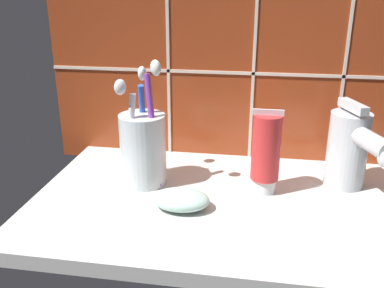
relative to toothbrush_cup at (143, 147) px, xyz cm
name	(u,v)px	position (x,y,z in cm)	size (l,w,h in cm)	color
sink_counter	(234,206)	(14.03, -3.47, -6.84)	(57.11, 34.11, 2.00)	silver
tile_wall_backsplash	(246,40)	(14.04, 13.83, 14.20)	(67.11, 1.72, 44.06)	#933819
toothbrush_cup	(143,147)	(0.00, 0.00, 0.00)	(7.30, 8.58, 19.22)	silver
toothpaste_tube	(266,152)	(18.07, 0.01, 0.29)	(4.29, 4.09, 12.48)	white
sink_faucet	(351,148)	(30.25, 3.39, 0.43)	(7.38, 12.68, 12.89)	silver
soap_bar	(181,200)	(7.04, -6.99, -4.55)	(7.85, 5.54, 2.58)	silver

